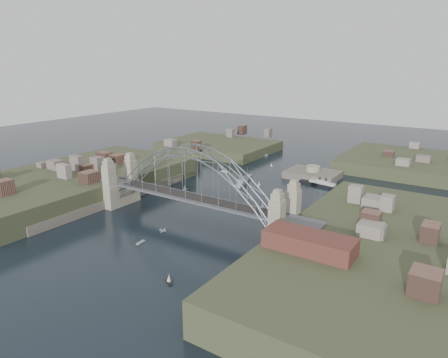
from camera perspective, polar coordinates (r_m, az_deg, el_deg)
ground at (r=127.89m, az=-4.49°, el=-6.18°), size 500.00×500.00×0.00m
bridge at (r=123.76m, az=-4.62°, el=-0.89°), size 84.00×13.80×24.60m
shore_west at (r=167.01m, az=-20.22°, el=-1.06°), size 50.50×90.00×12.00m
shore_east at (r=104.96m, az=21.54°, el=-11.34°), size 50.50×90.00×12.00m
headland_nw at (r=232.55m, az=-0.79°, el=4.20°), size 60.00×45.00×9.00m
headland_ne at (r=209.60m, az=26.21°, el=1.27°), size 70.00×55.00×9.50m
fort_island at (r=180.70m, az=12.39°, el=0.07°), size 22.00×16.00×9.40m
wharf_shed at (r=92.45m, az=11.96°, el=-8.78°), size 20.00×8.00×4.00m
finger_pier at (r=87.50m, az=4.81°, el=-16.95°), size 4.00×22.00×1.40m
naval_cruiser_near at (r=169.85m, az=2.82°, el=-0.18°), size 6.83×17.98×5.39m
naval_cruiser_far at (r=214.69m, az=4.69°, el=3.22°), size 5.69×14.60×4.92m
ocean_liner at (r=168.65m, az=13.73°, el=-0.78°), size 20.37×5.79×4.95m
aeroplane at (r=108.17m, az=-8.69°, el=-7.19°), size 1.71×2.97×0.44m
small_boat_a at (r=159.98m, az=-5.57°, el=-1.25°), size 1.08×2.24×2.38m
small_boat_b at (r=140.33m, az=5.45°, el=-3.72°), size 1.97×1.25×2.38m
small_boat_c at (r=116.13m, az=-11.68°, el=-8.78°), size 1.19×3.00×0.45m
small_boat_d at (r=150.52m, az=10.56°, el=-2.87°), size 1.09×2.01×0.45m
small_boat_e at (r=185.33m, az=0.08°, el=1.05°), size 3.90×1.70×1.43m
small_boat_f at (r=164.63m, az=4.97°, el=-0.68°), size 1.35×1.50×2.38m
small_boat_g at (r=95.55m, az=-7.77°, el=-13.91°), size 2.87×2.31×2.38m
small_boat_h at (r=195.87m, az=6.73°, el=1.97°), size 1.85×1.55×2.38m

